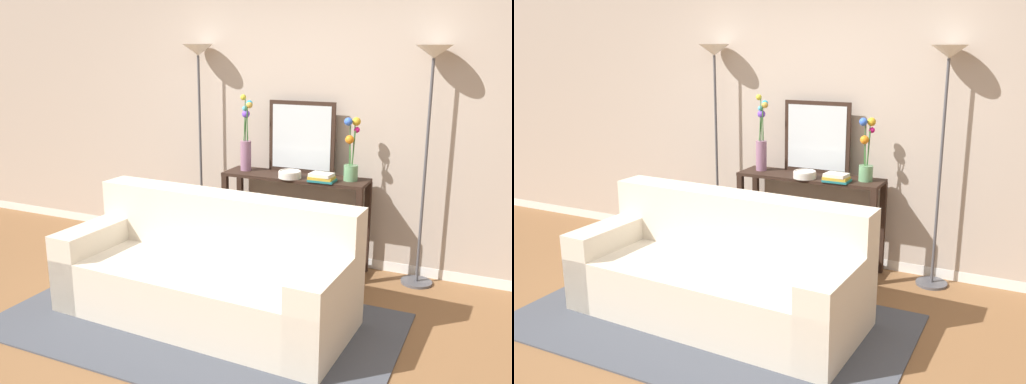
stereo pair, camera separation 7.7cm
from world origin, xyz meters
The scene contains 13 objects.
ground_plane centered at (0.00, 0.00, -0.01)m, with size 16.00×16.00×0.02m, color brown.
back_wall centered at (0.00, 1.98, 1.54)m, with size 12.00×0.15×3.09m.
area_rug centered at (-0.23, 0.34, 0.01)m, with size 2.83×1.61×0.01m.
couch centered at (-0.22, 0.50, 0.31)m, with size 2.18×0.97×0.88m.
console_table centered at (0.00, 1.67, 0.58)m, with size 1.29×0.35×0.85m.
floor_lamp_left centered at (-1.01, 1.75, 1.55)m, with size 0.28×0.28×1.97m.
floor_lamp_right centered at (1.09, 1.75, 1.54)m, with size 0.28×0.28×1.96m.
wall_mirror centered at (0.00, 1.81, 1.17)m, with size 0.62×0.02×0.64m.
vase_tall_flowers centered at (-0.49, 1.69, 1.11)m, with size 0.12×0.12×0.69m.
vase_short_flowers centered at (0.49, 1.69, 1.06)m, with size 0.13×0.14×0.53m.
fruit_bowl centered at (-0.01, 1.57, 0.88)m, with size 0.20×0.20×0.06m.
book_stack centered at (0.28, 1.56, 0.88)m, with size 0.22×0.16×0.07m.
book_row_under_console centered at (-0.35, 1.67, 0.06)m, with size 0.36×0.17×0.13m.
Camera 1 is at (1.72, -2.80, 1.93)m, focal length 39.08 mm.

